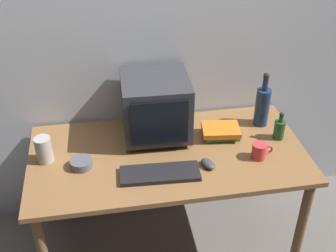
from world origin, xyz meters
name	(u,v)px	position (x,y,z in m)	size (l,w,h in m)	color
ground_plane	(168,239)	(0.00, 0.00, 0.00)	(6.00, 6.00, 0.00)	slate
back_wall	(155,33)	(0.00, 0.45, 1.25)	(4.00, 0.08, 2.50)	silver
desk	(168,164)	(0.00, 0.00, 0.63)	(1.56, 0.79, 0.72)	olive
crt_monitor	(156,106)	(-0.04, 0.20, 0.91)	(0.39, 0.40, 0.37)	#333338
keyboard	(160,173)	(-0.08, -0.19, 0.73)	(0.42, 0.15, 0.02)	black
computer_mouse	(208,164)	(0.19, -0.16, 0.73)	(0.06, 0.10, 0.04)	#3F3F47
bottle_tall	(262,105)	(0.61, 0.19, 0.85)	(0.09, 0.09, 0.35)	navy
bottle_short	(279,129)	(0.67, 0.03, 0.78)	(0.06, 0.06, 0.18)	#1E4C23
book_stack	(221,131)	(0.34, 0.10, 0.75)	(0.24, 0.19, 0.07)	#33894C
mug	(259,151)	(0.49, -0.13, 0.76)	(0.12, 0.08, 0.09)	#CC383D
cd_spindle	(81,163)	(-0.48, -0.05, 0.74)	(0.12, 0.12, 0.04)	#595B66
metal_canister	(44,150)	(-0.68, 0.04, 0.79)	(0.09, 0.09, 0.15)	#B7B2A8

